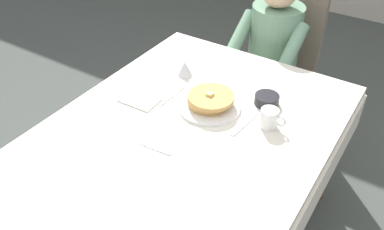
# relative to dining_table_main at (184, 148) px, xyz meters

# --- Properties ---
(dining_table_main) EXTENTS (1.12, 1.52, 0.74)m
(dining_table_main) POSITION_rel_dining_table_main_xyz_m (0.00, 0.00, 0.00)
(dining_table_main) COLOR silver
(dining_table_main) RESTS_ON ground
(chair_diner) EXTENTS (0.44, 0.45, 0.93)m
(chair_diner) POSITION_rel_dining_table_main_xyz_m (-0.05, 1.17, -0.12)
(chair_diner) COLOR #7A6B5B
(chair_diner) RESTS_ON ground
(diner_person) EXTENTS (0.40, 0.43, 1.12)m
(diner_person) POSITION_rel_dining_table_main_xyz_m (-0.05, 1.01, 0.02)
(diner_person) COLOR gray
(diner_person) RESTS_ON ground
(plate_breakfast) EXTENTS (0.28, 0.28, 0.02)m
(plate_breakfast) POSITION_rel_dining_table_main_xyz_m (-0.00, 0.20, 0.10)
(plate_breakfast) COLOR white
(plate_breakfast) RESTS_ON dining_table_main
(breakfast_stack) EXTENTS (0.21, 0.21, 0.06)m
(breakfast_stack) POSITION_rel_dining_table_main_xyz_m (-0.00, 0.21, 0.13)
(breakfast_stack) COLOR tan
(breakfast_stack) RESTS_ON plate_breakfast
(cup_coffee) EXTENTS (0.11, 0.08, 0.08)m
(cup_coffee) POSITION_rel_dining_table_main_xyz_m (0.28, 0.22, 0.13)
(cup_coffee) COLOR white
(cup_coffee) RESTS_ON dining_table_main
(bowl_butter) EXTENTS (0.11, 0.11, 0.04)m
(bowl_butter) POSITION_rel_dining_table_main_xyz_m (0.20, 0.37, 0.11)
(bowl_butter) COLOR black
(bowl_butter) RESTS_ON dining_table_main
(syrup_pitcher) EXTENTS (0.08, 0.08, 0.07)m
(syrup_pitcher) POSITION_rel_dining_table_main_xyz_m (-0.24, 0.37, 0.13)
(syrup_pitcher) COLOR silver
(syrup_pitcher) RESTS_ON dining_table_main
(fork_left_of_plate) EXTENTS (0.02, 0.18, 0.00)m
(fork_left_of_plate) POSITION_rel_dining_table_main_xyz_m (-0.19, 0.18, 0.09)
(fork_left_of_plate) COLOR silver
(fork_left_of_plate) RESTS_ON dining_table_main
(knife_right_of_plate) EXTENTS (0.03, 0.20, 0.00)m
(knife_right_of_plate) POSITION_rel_dining_table_main_xyz_m (0.19, 0.18, 0.09)
(knife_right_of_plate) COLOR silver
(knife_right_of_plate) RESTS_ON dining_table_main
(spoon_near_edge) EXTENTS (0.15, 0.02, 0.00)m
(spoon_near_edge) POSITION_rel_dining_table_main_xyz_m (-0.04, -0.15, 0.09)
(spoon_near_edge) COLOR silver
(spoon_near_edge) RESTS_ON dining_table_main
(napkin_folded) EXTENTS (0.17, 0.13, 0.01)m
(napkin_folded) POSITION_rel_dining_table_main_xyz_m (-0.30, 0.08, 0.09)
(napkin_folded) COLOR white
(napkin_folded) RESTS_ON dining_table_main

